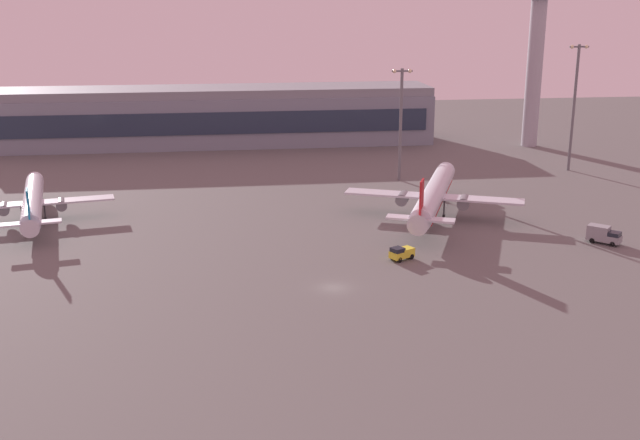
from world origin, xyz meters
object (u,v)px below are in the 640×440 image
control_tower (536,46)px  maintenance_van (402,253)px  airplane_taxiway_distant (433,195)px  apron_light_west (574,101)px  airplane_mid_apron (33,202)px  apron_light_central (401,117)px  catering_truck (603,234)px

control_tower → maintenance_van: bearing=-122.7°
airplane_taxiway_distant → apron_light_west: bearing=61.8°
control_tower → airplane_mid_apron: control_tower is taller
apron_light_west → maintenance_van: bearing=-133.0°
airplane_taxiway_distant → apron_light_central: bearing=111.4°
airplane_taxiway_distant → maintenance_van: (-12.13, -24.48, -3.14)m
airplane_mid_apron → catering_truck: 105.50m
control_tower → apron_light_west: bearing=-95.3°
catering_truck → apron_light_central: 58.96m
maintenance_van → airplane_taxiway_distant: bearing=-56.3°
catering_truck → maintenance_van: (-37.08, -4.02, -0.40)m
airplane_mid_apron → maintenance_van: (64.72, -31.66, -2.59)m
maintenance_van → apron_light_west: bearing=-73.0°
catering_truck → apron_light_west: size_ratio=0.19×
airplane_taxiway_distant → apron_light_central: size_ratio=1.64×
control_tower → airplane_taxiway_distant: 87.59m
apron_light_west → apron_light_central: 44.57m
control_tower → airplane_mid_apron: (-124.80, -62.10, -24.49)m
airplane_taxiway_distant → catering_truck: 32.39m
control_tower → catering_truck: size_ratio=8.69×
airplane_taxiway_distant → maintenance_van: bearing=-93.7°
airplane_mid_apron → catering_truck: bearing=-25.8°
apron_light_west → apron_light_central: (-44.22, -4.98, -2.42)m
airplane_mid_apron → apron_light_west: bearing=2.9°
catering_truck → apron_light_west: (19.97, 57.07, 15.65)m
airplane_mid_apron → apron_light_central: (77.54, 24.44, 11.05)m
apron_light_central → apron_light_west: bearing=6.4°
maintenance_van → apron_light_west: size_ratio=0.15×
catering_truck → control_tower: bearing=-150.8°
control_tower → apron_light_west: (-3.04, -32.67, -11.03)m
control_tower → apron_light_west: control_tower is taller
airplane_taxiway_distant → airplane_mid_apron: airplane_taxiway_distant is taller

